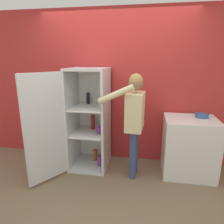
% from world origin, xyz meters
% --- Properties ---
extents(ground_plane, '(12.00, 12.00, 0.00)m').
position_xyz_m(ground_plane, '(0.00, 0.00, 0.00)').
color(ground_plane, '#7A664C').
extents(wall_back, '(7.00, 0.06, 2.55)m').
position_xyz_m(wall_back, '(0.00, 0.98, 1.27)').
color(wall_back, '#B72D2D').
rests_on(wall_back, ground_plane).
extents(refrigerator, '(0.97, 1.15, 1.63)m').
position_xyz_m(refrigerator, '(-0.48, 0.53, 0.80)').
color(refrigerator, silver).
rests_on(refrigerator, ground_plane).
extents(person, '(0.63, 0.55, 1.57)m').
position_xyz_m(person, '(0.35, 0.41, 0.99)').
color(person, '#384770').
rests_on(person, ground_plane).
extents(counter, '(0.77, 0.63, 0.90)m').
position_xyz_m(counter, '(1.19, 0.62, 0.45)').
color(counter, white).
rests_on(counter, ground_plane).
extents(bowl, '(0.20, 0.20, 0.06)m').
position_xyz_m(bowl, '(1.36, 0.72, 0.93)').
color(bowl, '#335B8E').
rests_on(bowl, counter).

